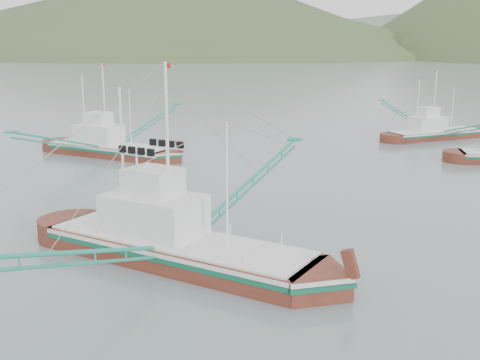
% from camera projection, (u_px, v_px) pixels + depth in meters
% --- Properties ---
extents(ground, '(1200.00, 1200.00, 0.00)m').
position_uv_depth(ground, '(205.00, 257.00, 34.48)').
color(ground, slate).
rests_on(ground, ground).
extents(main_boat, '(16.77, 29.09, 11.91)m').
position_uv_depth(main_boat, '(175.00, 226.00, 33.27)').
color(main_boat, '#581F12').
rests_on(main_boat, ground).
extents(bg_boat_far, '(18.47, 19.28, 9.19)m').
position_uv_depth(bg_boat_far, '(435.00, 123.00, 74.57)').
color(bg_boat_far, '#581F12').
rests_on(bg_boat_far, ground).
extents(bg_boat_left, '(14.69, 25.75, 10.48)m').
position_uv_depth(bg_boat_left, '(108.00, 140.00, 63.91)').
color(bg_boat_left, '#581F12').
rests_on(bg_boat_left, ground).
extents(headland_left, '(448.00, 308.00, 210.00)m').
position_uv_depth(headland_left, '(167.00, 56.00, 423.26)').
color(headland_left, '#3D4E28').
rests_on(headland_left, ground).
extents(ridge_distant, '(960.00, 400.00, 240.00)m').
position_uv_depth(ridge_distant, '(478.00, 52.00, 538.29)').
color(ridge_distant, slate).
rests_on(ridge_distant, ground).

